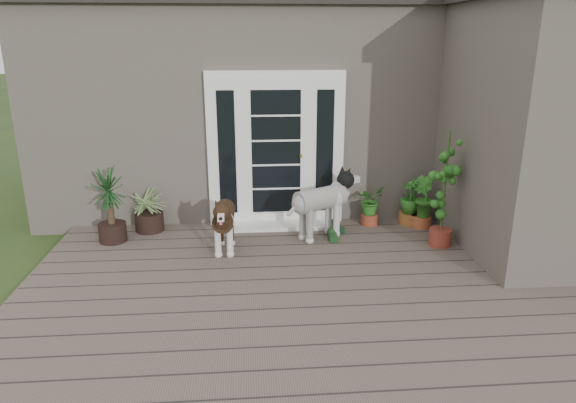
{
  "coord_description": "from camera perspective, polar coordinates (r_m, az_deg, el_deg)",
  "views": [
    {
      "loc": [
        -0.6,
        -4.46,
        2.67
      ],
      "look_at": [
        -0.1,
        1.75,
        0.7
      ],
      "focal_mm": 32.14,
      "sensor_mm": 36.0,
      "label": 1
    }
  ],
  "objects": [
    {
      "name": "house_wing",
      "position": [
        7.0,
        25.64,
        6.63
      ],
      "size": [
        1.6,
        2.4,
        3.1
      ],
      "primitive_type": "cube",
      "color": "#665E54",
      "rests_on": "ground"
    },
    {
      "name": "brindle_dog",
      "position": [
        6.45,
        -7.05,
        -2.64
      ],
      "size": [
        0.37,
        0.82,
        0.68
      ],
      "primitive_type": null,
      "rotation": [
        0.0,
        0.0,
        3.12
      ],
      "color": "#3C2616",
      "rests_on": "deck"
    },
    {
      "name": "door_step",
      "position": [
        7.32,
        -1.19,
        -2.64
      ],
      "size": [
        1.6,
        0.4,
        0.05
      ],
      "primitive_type": "cube",
      "color": "white",
      "rests_on": "deck"
    },
    {
      "name": "yucca",
      "position": [
        7.05,
        -19.1,
        -0.45
      ],
      "size": [
        0.73,
        0.73,
        0.98
      ],
      "primitive_type": null,
      "rotation": [
        0.0,
        0.0,
        0.08
      ],
      "color": "black",
      "rests_on": "deck"
    },
    {
      "name": "white_dog",
      "position": [
        6.82,
        3.58,
        -0.89
      ],
      "size": [
        1.03,
        0.82,
        0.79
      ],
      "primitive_type": null,
      "rotation": [
        0.0,
        0.0,
        -1.06
      ],
      "color": "beige",
      "rests_on": "deck"
    },
    {
      "name": "clog_left",
      "position": [
        7.22,
        5.41,
        -2.78
      ],
      "size": [
        0.24,
        0.37,
        0.1
      ],
      "primitive_type": null,
      "rotation": [
        0.0,
        0.0,
        0.24
      ],
      "color": "black",
      "rests_on": "deck"
    },
    {
      "name": "sapling",
      "position": [
        6.75,
        16.95,
        1.47
      ],
      "size": [
        0.52,
        0.52,
        1.54
      ],
      "primitive_type": null,
      "rotation": [
        0.0,
        0.0,
        0.15
      ],
      "color": "#195719",
      "rests_on": "deck"
    },
    {
      "name": "house_main",
      "position": [
        9.2,
        -0.84,
        10.54
      ],
      "size": [
        7.4,
        4.0,
        3.1
      ],
      "primitive_type": "cube",
      "color": "#665E54",
      "rests_on": "ground"
    },
    {
      "name": "spider_plant",
      "position": [
        7.34,
        -15.19,
        -0.58
      ],
      "size": [
        0.74,
        0.74,
        0.69
      ],
      "primitive_type": null,
      "rotation": [
        0.0,
        0.0,
        0.15
      ],
      "color": "#84A263",
      "rests_on": "deck"
    },
    {
      "name": "door_unit",
      "position": [
        7.23,
        -1.34,
        5.76
      ],
      "size": [
        1.9,
        0.14,
        2.15
      ],
      "primitive_type": "cube",
      "color": "white",
      "rests_on": "deck"
    },
    {
      "name": "herb_a",
      "position": [
        7.44,
        9.02,
        -0.75
      ],
      "size": [
        0.53,
        0.53,
        0.48
      ],
      "primitive_type": "imported",
      "rotation": [
        0.0,
        0.0,
        0.6
      ],
      "color": "#1F5016",
      "rests_on": "deck"
    },
    {
      "name": "herb_c",
      "position": [
        7.59,
        13.32,
        -0.46
      ],
      "size": [
        0.34,
        0.34,
        0.53
      ],
      "primitive_type": "imported",
      "rotation": [
        0.0,
        0.0,
        4.71
      ],
      "color": "#18551B",
      "rests_on": "deck"
    },
    {
      "name": "herb_b",
      "position": [
        7.49,
        14.61,
        -0.86
      ],
      "size": [
        0.46,
        0.46,
        0.52
      ],
      "primitive_type": "imported",
      "rotation": [
        0.0,
        0.0,
        2.05
      ],
      "color": "#18551C",
      "rests_on": "deck"
    },
    {
      "name": "roof_main",
      "position": [
        9.15,
        -0.89,
        20.86
      ],
      "size": [
        7.6,
        4.2,
        0.2
      ],
      "primitive_type": "cube",
      "color": "#2D2826",
      "rests_on": "house_main"
    },
    {
      "name": "clog_right",
      "position": [
        6.9,
        4.96,
        -3.78
      ],
      "size": [
        0.16,
        0.33,
        0.1
      ],
      "primitive_type": null,
      "rotation": [
        0.0,
        0.0,
        -0.02
      ],
      "color": "#163817",
      "rests_on": "deck"
    },
    {
      "name": "deck",
      "position": [
        5.55,
        2.19,
        -10.52
      ],
      "size": [
        6.2,
        4.6,
        0.12
      ],
      "primitive_type": "cube",
      "color": "#6B5B4C",
      "rests_on": "ground"
    }
  ]
}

